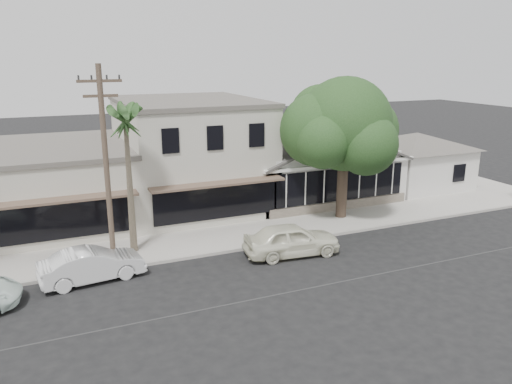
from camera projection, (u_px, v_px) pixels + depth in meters
name	position (u px, v px, depth m)	size (l,w,h in m)	color
ground	(348.00, 281.00, 21.33)	(140.00, 140.00, 0.00)	black
sidewalk_north	(131.00, 252.00, 24.25)	(90.00, 3.50, 0.15)	#9E9991
corner_shop	(309.00, 158.00, 33.60)	(10.40, 8.60, 5.10)	white
side_cottage	(415.00, 167.00, 36.14)	(6.00, 6.00, 3.00)	white
row_building_near	(190.00, 155.00, 31.30)	(8.00, 10.00, 6.50)	#BCB7AA
row_building_midnear	(37.00, 187.00, 28.18)	(10.00, 10.00, 4.20)	beige
utility_pole	(106.00, 165.00, 21.25)	(1.80, 0.24, 9.00)	brown
car_0	(292.00, 239.00, 23.88)	(1.86, 4.63, 1.58)	white
car_1	(92.00, 265.00, 21.18)	(1.51, 4.33, 1.43)	silver
shade_tree	(342.00, 127.00, 28.18)	(7.43, 6.72, 8.24)	#4E3B2F
palm_east	(125.00, 120.00, 22.57)	(2.91, 2.91, 7.60)	#726651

